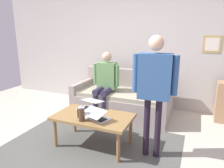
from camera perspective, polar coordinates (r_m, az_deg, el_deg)
The scene contains 10 objects.
ground_plane at distance 3.15m, azimuth -5.54°, elevation -17.71°, with size 7.68×7.68×0.00m, color #B5AE9E.
area_rug at distance 3.21m, azimuth -5.88°, elevation -16.97°, with size 2.51×1.85×0.01m, color #4E4F4B.
back_wall at distance 4.73m, azimuth 6.92°, elevation 10.35°, with size 7.04×0.11×2.70m.
couch at distance 4.29m, azimuth 2.92°, elevation -4.27°, with size 1.91×0.94×0.88m.
coffee_table at distance 3.10m, azimuth -5.18°, elevation -9.46°, with size 1.13×0.65×0.47m.
laptop_left at distance 2.93m, azimuth -4.23°, elevation -8.81°, with size 0.41×0.39×0.15m.
laptop_center at distance 3.31m, azimuth -6.02°, elevation -6.07°, with size 0.38×0.39×0.14m.
french_press at distance 2.89m, azimuth -8.37°, elevation -8.05°, with size 0.11×0.09×0.23m.
person_standing at distance 2.68m, azimuth 11.56°, elevation 0.47°, with size 0.58×0.21×1.62m.
person_seated at distance 4.07m, azimuth -1.83°, elevation 0.95°, with size 0.55×0.51×1.28m.
Camera 1 is at (-1.29, 2.34, 1.67)m, focal length 33.33 mm.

